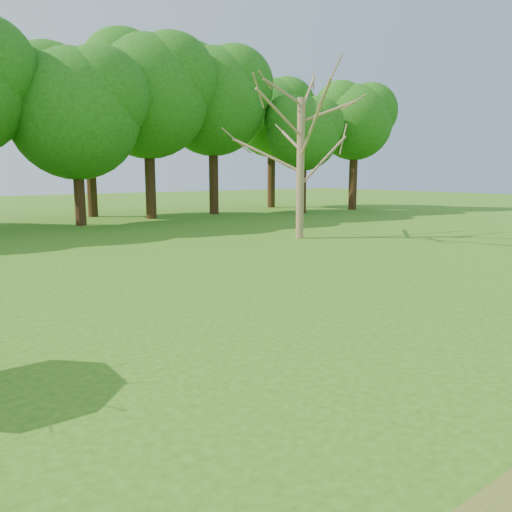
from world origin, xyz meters
TOP-DOWN VIEW (x-y plane):
  - ground at (0.00, 0.00)m, footprint 120.00×120.00m
  - bare_tree at (10.34, 11.14)m, footprint 8.13×8.13m

SIDE VIEW (x-z plane):
  - ground at x=0.00m, z-range 0.00..0.00m
  - bare_tree at x=10.34m, z-range 1.39..14.36m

